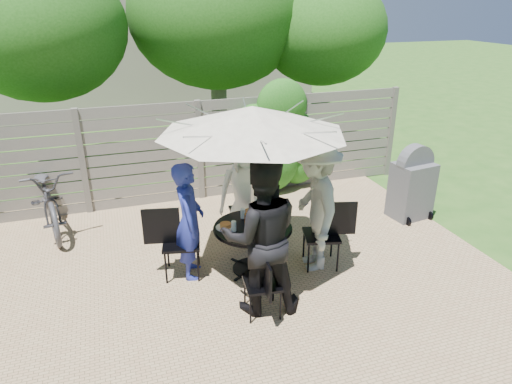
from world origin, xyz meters
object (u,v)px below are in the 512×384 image
object	(u,v)px
glass_left	(234,226)
plate_left	(226,226)
person_front	(261,237)
chair_front	(263,296)
plate_back	(250,213)
plate_front	(256,238)
patio_table	(253,240)
plate_right	(279,223)
person_left	(189,221)
bicycle	(48,196)
glass_back	(243,213)
person_back	(246,191)
umbrella	(252,120)
glass_front	(263,230)
glass_right	(271,217)
person_right	(315,205)
chair_back	(245,221)
syrup_jug	(248,219)
coffee_cup	(258,214)
chair_left	(181,255)
chair_right	(322,247)

from	to	relation	value
glass_left	plate_left	bearing A→B (deg)	122.59
person_front	chair_front	bearing A→B (deg)	90.51
plate_back	plate_front	bearing A→B (deg)	-101.15
patio_table	plate_back	size ratio (longest dim) A/B	4.68
chair_front	plate_right	xyz separation A→B (m)	(0.54, 0.88, 0.45)
plate_front	plate_left	bearing A→B (deg)	123.85
person_left	chair_front	bearing A→B (deg)	-139.24
plate_left	patio_table	bearing A→B (deg)	-11.15
person_left	person_front	size ratio (longest dim) A/B	0.83
plate_left	plate_right	distance (m)	0.72
plate_left	bicycle	distance (m)	3.22
person_left	plate_left	world-z (taller)	person_left
chair_front	glass_back	distance (m)	1.32
person_back	umbrella	bearing A→B (deg)	-90.00
patio_table	glass_front	bearing A→B (deg)	-79.15
patio_table	umbrella	size ratio (longest dim) A/B	0.44
glass_right	person_right	bearing A→B (deg)	-21.57
person_left	glass_right	size ratio (longest dim) A/B	11.50
person_front	glass_front	world-z (taller)	person_front
chair_back	umbrella	bearing A→B (deg)	-7.75
person_front	person_right	world-z (taller)	person_front
person_right	person_back	bearing A→B (deg)	-135.00
person_front	bicycle	bearing A→B (deg)	-39.06
chair_front	glass_front	distance (m)	0.87
plate_back	plate_right	bearing A→B (deg)	-56.15
plate_back	glass_left	world-z (taller)	glass_left
chair_front	glass_back	bearing A→B (deg)	0.18
person_left	glass_front	xyz separation A→B (m)	(0.87, -0.44, -0.05)
plate_left	bicycle	world-z (taller)	bicycle
chair_back	glass_front	world-z (taller)	chair_back
syrup_jug	coffee_cup	world-z (taller)	syrup_jug
glass_right	umbrella	bearing A→B (deg)	-169.15
plate_right	person_left	bearing A→B (deg)	168.85
chair_left	glass_right	xyz separation A→B (m)	(1.22, -0.13, 0.45)
umbrella	person_right	size ratio (longest dim) A/B	1.48
person_back	glass_back	distance (m)	0.59
patio_table	person_back	bearing A→B (deg)	78.85
chair_right	glass_left	xyz separation A→B (m)	(-1.22, 0.14, 0.46)
person_front	plate_left	world-z (taller)	person_front
glass_right	chair_right	bearing A→B (deg)	-19.68
umbrella	glass_right	world-z (taller)	umbrella
chair_left	plate_right	size ratio (longest dim) A/B	3.86
glass_back	bicycle	bearing A→B (deg)	143.40
person_back	glass_front	size ratio (longest dim) A/B	11.94
person_right	syrup_jug	distance (m)	0.91
plate_front	person_back	bearing A→B (deg)	78.85
plate_back	plate_front	size ratio (longest dim) A/B	1.00
patio_table	bicycle	distance (m)	3.52
chair_left	glass_right	bearing A→B (deg)	5.49
plate_left	glass_right	size ratio (longest dim) A/B	1.86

